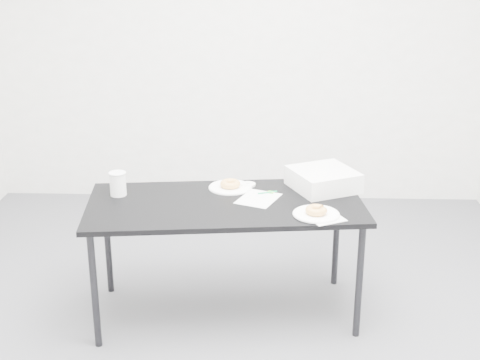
{
  "coord_description": "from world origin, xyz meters",
  "views": [
    {
      "loc": [
        0.22,
        -3.3,
        2.05
      ],
      "look_at": [
        0.09,
        0.02,
        0.86
      ],
      "focal_mm": 50.0,
      "sensor_mm": 36.0,
      "label": 1
    }
  ],
  "objects_px": {
    "pen": "(267,192)",
    "donut_near": "(316,210)",
    "scorecard": "(258,199)",
    "table": "(225,211)",
    "bakery_box": "(323,179)",
    "donut_far": "(230,184)",
    "plate_near": "(316,214)",
    "plate_far": "(230,187)",
    "coffee_cup": "(118,184)"
  },
  "relations": [
    {
      "from": "donut_near",
      "to": "coffee_cup",
      "type": "relative_size",
      "value": 0.84
    },
    {
      "from": "pen",
      "to": "plate_far",
      "type": "xyz_separation_m",
      "value": [
        -0.22,
        0.08,
        -0.0
      ]
    },
    {
      "from": "plate_near",
      "to": "coffee_cup",
      "type": "xyz_separation_m",
      "value": [
        -1.1,
        0.25,
        0.06
      ]
    },
    {
      "from": "pen",
      "to": "donut_near",
      "type": "relative_size",
      "value": 0.99
    },
    {
      "from": "table",
      "to": "donut_near",
      "type": "height_order",
      "value": "donut_near"
    },
    {
      "from": "donut_far",
      "to": "bakery_box",
      "type": "distance_m",
      "value": 0.54
    },
    {
      "from": "plate_far",
      "to": "bakery_box",
      "type": "xyz_separation_m",
      "value": [
        0.54,
        0.02,
        0.05
      ]
    },
    {
      "from": "table",
      "to": "scorecard",
      "type": "distance_m",
      "value": 0.2
    },
    {
      "from": "pen",
      "to": "donut_near",
      "type": "distance_m",
      "value": 0.41
    },
    {
      "from": "plate_far",
      "to": "coffee_cup",
      "type": "height_order",
      "value": "coffee_cup"
    },
    {
      "from": "table",
      "to": "donut_far",
      "type": "relative_size",
      "value": 13.42
    },
    {
      "from": "donut_near",
      "to": "coffee_cup",
      "type": "bearing_deg",
      "value": 167.1
    },
    {
      "from": "donut_far",
      "to": "plate_far",
      "type": "bearing_deg",
      "value": 0.0
    },
    {
      "from": "scorecard",
      "to": "pen",
      "type": "bearing_deg",
      "value": 82.12
    },
    {
      "from": "donut_near",
      "to": "plate_far",
      "type": "height_order",
      "value": "donut_near"
    },
    {
      "from": "plate_far",
      "to": "donut_far",
      "type": "relative_size",
      "value": 2.13
    },
    {
      "from": "scorecard",
      "to": "plate_far",
      "type": "xyz_separation_m",
      "value": [
        -0.17,
        0.17,
        0.0
      ]
    },
    {
      "from": "table",
      "to": "pen",
      "type": "distance_m",
      "value": 0.28
    },
    {
      "from": "pen",
      "to": "donut_far",
      "type": "height_order",
      "value": "donut_far"
    },
    {
      "from": "table",
      "to": "coffee_cup",
      "type": "xyz_separation_m",
      "value": [
        -0.61,
        0.08,
        0.12
      ]
    },
    {
      "from": "donut_near",
      "to": "coffee_cup",
      "type": "distance_m",
      "value": 1.13
    },
    {
      "from": "bakery_box",
      "to": "coffee_cup",
      "type": "bearing_deg",
      "value": 162.12
    },
    {
      "from": "pen",
      "to": "plate_near",
      "type": "height_order",
      "value": "same"
    },
    {
      "from": "table",
      "to": "donut_near",
      "type": "distance_m",
      "value": 0.52
    },
    {
      "from": "donut_far",
      "to": "plate_near",
      "type": "bearing_deg",
      "value": -39.62
    },
    {
      "from": "plate_far",
      "to": "scorecard",
      "type": "bearing_deg",
      "value": -44.83
    },
    {
      "from": "plate_near",
      "to": "donut_near",
      "type": "relative_size",
      "value": 2.13
    },
    {
      "from": "donut_far",
      "to": "coffee_cup",
      "type": "height_order",
      "value": "coffee_cup"
    },
    {
      "from": "pen",
      "to": "donut_near",
      "type": "bearing_deg",
      "value": -71.01
    },
    {
      "from": "donut_near",
      "to": "coffee_cup",
      "type": "height_order",
      "value": "coffee_cup"
    },
    {
      "from": "plate_far",
      "to": "bakery_box",
      "type": "relative_size",
      "value": 0.74
    },
    {
      "from": "scorecard",
      "to": "donut_near",
      "type": "xyz_separation_m",
      "value": [
        0.31,
        -0.23,
        0.03
      ]
    },
    {
      "from": "table",
      "to": "scorecard",
      "type": "bearing_deg",
      "value": 11.19
    },
    {
      "from": "scorecard",
      "to": "coffee_cup",
      "type": "relative_size",
      "value": 1.81
    },
    {
      "from": "table",
      "to": "bakery_box",
      "type": "bearing_deg",
      "value": 16.86
    },
    {
      "from": "donut_far",
      "to": "bakery_box",
      "type": "height_order",
      "value": "bakery_box"
    },
    {
      "from": "pen",
      "to": "donut_far",
      "type": "xyz_separation_m",
      "value": [
        -0.22,
        0.08,
        0.02
      ]
    },
    {
      "from": "bakery_box",
      "to": "donut_near",
      "type": "bearing_deg",
      "value": -124.64
    },
    {
      "from": "scorecard",
      "to": "coffee_cup",
      "type": "xyz_separation_m",
      "value": [
        -0.79,
        0.03,
        0.07
      ]
    },
    {
      "from": "table",
      "to": "donut_far",
      "type": "distance_m",
      "value": 0.24
    },
    {
      "from": "plate_near",
      "to": "donut_far",
      "type": "relative_size",
      "value": 2.08
    },
    {
      "from": "scorecard",
      "to": "donut_near",
      "type": "height_order",
      "value": "donut_near"
    },
    {
      "from": "bakery_box",
      "to": "plate_near",
      "type": "bearing_deg",
      "value": -124.64
    },
    {
      "from": "scorecard",
      "to": "plate_near",
      "type": "distance_m",
      "value": 0.38
    },
    {
      "from": "table",
      "to": "bakery_box",
      "type": "height_order",
      "value": "bakery_box"
    },
    {
      "from": "scorecard",
      "to": "donut_far",
      "type": "bearing_deg",
      "value": 157.81
    },
    {
      "from": "table",
      "to": "coffee_cup",
      "type": "relative_size",
      "value": 11.57
    },
    {
      "from": "coffee_cup",
      "to": "scorecard",
      "type": "bearing_deg",
      "value": -1.84
    },
    {
      "from": "pen",
      "to": "coffee_cup",
      "type": "distance_m",
      "value": 0.85
    },
    {
      "from": "donut_near",
      "to": "scorecard",
      "type": "bearing_deg",
      "value": 143.58
    }
  ]
}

